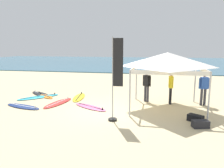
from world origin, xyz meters
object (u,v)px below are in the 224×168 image
object	(u,v)px
banner_flag	(115,83)
surfboard_navy	(23,106)
surfboard_yellow	(79,97)
gear_bag_near_tent	(195,118)
person_yellow	(171,86)
person_blue	(204,87)
gear_bag_by_pole	(200,124)
surfboard_red	(58,103)
surfboard_black	(41,94)
surfboard_pink	(90,107)
person_black	(147,84)
surfboard_cyan	(39,97)
surfboard_orange	(44,95)
canopy_tent	(167,60)

from	to	relation	value
banner_flag	surfboard_navy	bearing A→B (deg)	168.09
surfboard_yellow	gear_bag_near_tent	distance (m)	6.78
person_yellow	gear_bag_near_tent	distance (m)	2.90
person_blue	banner_flag	distance (m)	5.19
person_yellow	surfboard_navy	bearing A→B (deg)	-163.79
person_blue	gear_bag_by_pole	xyz separation A→B (m)	(-0.74, -3.32, -0.85)
surfboard_red	surfboard_yellow	bearing A→B (deg)	66.05
surfboard_yellow	surfboard_black	distance (m)	2.67
surfboard_yellow	banner_flag	bearing A→B (deg)	-50.72
surfboard_pink	person_black	distance (m)	3.37
person_blue	person_black	bearing A→B (deg)	175.88
surfboard_black	surfboard_cyan	world-z (taller)	same
surfboard_orange	person_blue	size ratio (longest dim) A/B	1.13
surfboard_red	person_yellow	distance (m)	6.08
surfboard_red	surfboard_cyan	xyz separation A→B (m)	(-1.74, 1.02, -0.00)
surfboard_yellow	surfboard_black	world-z (taller)	same
surfboard_navy	surfboard_red	size ratio (longest dim) A/B	0.95
person_yellow	gear_bag_by_pole	world-z (taller)	person_yellow
surfboard_black	surfboard_orange	size ratio (longest dim) A/B	1.15
surfboard_pink	surfboard_cyan	xyz separation A→B (m)	(-3.67, 1.44, -0.00)
surfboard_yellow	person_black	world-z (taller)	person_black
surfboard_red	gear_bag_near_tent	xyz separation A→B (m)	(6.74, -1.52, 0.10)
surfboard_black	surfboard_pink	bearing A→B (deg)	-28.96
surfboard_cyan	person_black	xyz separation A→B (m)	(6.37, 0.34, 0.95)
person_black	gear_bag_near_tent	xyz separation A→B (m)	(2.10, -2.88, -0.85)
surfboard_black	gear_bag_near_tent	xyz separation A→B (m)	(8.74, -3.28, 0.10)
person_blue	surfboard_pink	bearing A→B (deg)	-164.37
surfboard_orange	gear_bag_by_pole	xyz separation A→B (m)	(8.43, -3.63, 0.10)
gear_bag_near_tent	person_black	bearing A→B (deg)	126.15
surfboard_red	banner_flag	bearing A→B (deg)	-30.34
surfboard_red	gear_bag_by_pole	size ratio (longest dim) A/B	3.96
surfboard_cyan	gear_bag_by_pole	size ratio (longest dim) A/B	3.85
canopy_tent	surfboard_red	world-z (taller)	canopy_tent
canopy_tent	surfboard_red	xyz separation A→B (m)	(-5.62, -0.22, -2.35)
surfboard_red	person_black	size ratio (longest dim) A/B	1.39
banner_flag	person_black	bearing A→B (deg)	71.80
surfboard_navy	gear_bag_by_pole	size ratio (longest dim) A/B	3.77
surfboard_yellow	person_yellow	bearing A→B (deg)	-3.56
surfboard_orange	canopy_tent	bearing A→B (deg)	-9.65
surfboard_navy	gear_bag_by_pole	bearing A→B (deg)	-8.03
person_black	gear_bag_by_pole	xyz separation A→B (m)	(2.17, -3.53, -0.85)
person_blue	surfboard_red	bearing A→B (deg)	-171.34
surfboard_black	surfboard_orange	distance (m)	0.49
banner_flag	person_yellow	bearing A→B (deg)	53.07
surfboard_red	surfboard_yellow	world-z (taller)	same
surfboard_yellow	person_blue	world-z (taller)	person_blue
surfboard_yellow	person_yellow	xyz separation A→B (m)	(5.25, -0.33, 0.95)
banner_flag	gear_bag_by_pole	bearing A→B (deg)	-2.07
surfboard_black	gear_bag_by_pole	xyz separation A→B (m)	(8.81, -3.93, 0.10)
surfboard_pink	surfboard_red	world-z (taller)	same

